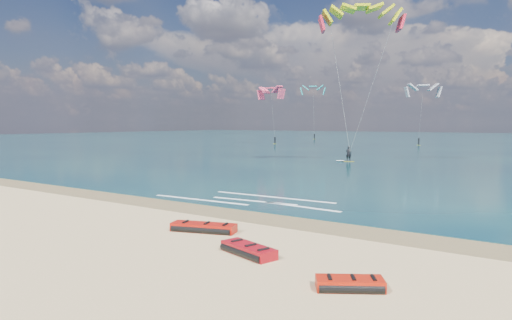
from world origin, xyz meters
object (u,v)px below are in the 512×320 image
(packed_kite_mid, at_px, (249,255))
(packed_kite_right, at_px, (350,289))
(packed_kite_left, at_px, (204,232))
(kitesurfer_main, at_px, (355,77))

(packed_kite_mid, distance_m, packed_kite_right, 4.16)
(packed_kite_mid, relative_size, packed_kite_right, 1.21)
(packed_kite_left, xyz_separation_m, kitesurfer_main, (-6.52, 31.98, 9.13))
(packed_kite_left, bearing_deg, packed_kite_right, -38.23)
(packed_kite_left, distance_m, packed_kite_right, 7.87)
(packed_kite_left, bearing_deg, kitesurfer_main, 83.68)
(packed_kite_mid, distance_m, kitesurfer_main, 36.22)
(packed_kite_left, relative_size, packed_kite_mid, 1.21)
(packed_kite_mid, xyz_separation_m, kitesurfer_main, (-9.88, 33.63, 9.13))
(packed_kite_mid, relative_size, kitesurfer_main, 0.13)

